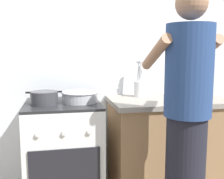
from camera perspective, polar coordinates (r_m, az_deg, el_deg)
name	(u,v)px	position (r m, az deg, el deg)	size (l,w,h in m)	color
back_wall	(120,58)	(2.64, 1.58, 6.60)	(3.20, 0.10, 2.50)	silver
countertop	(166,148)	(2.57, 11.12, -11.79)	(1.00, 0.60, 0.90)	#99724C
stove_range	(64,156)	(2.39, -9.86, -13.37)	(0.60, 0.62, 0.90)	white
pot	(44,98)	(2.21, -13.77, -1.70)	(0.28, 0.21, 0.10)	#38383D
mixing_bowl	(80,96)	(2.26, -6.61, -1.40)	(0.30, 0.30, 0.09)	#B7B7BC
utensil_crock	(139,86)	(2.51, 5.64, 0.64)	(0.10, 0.10, 0.33)	silver
spice_bottle	(178,94)	(2.44, 13.45, -0.91)	(0.04, 0.04, 0.10)	silver
oil_bottle	(191,86)	(2.50, 15.91, 0.71)	(0.06, 0.06, 0.26)	gold
person	(187,122)	(1.86, 15.10, -6.45)	(0.41, 0.50, 1.70)	black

